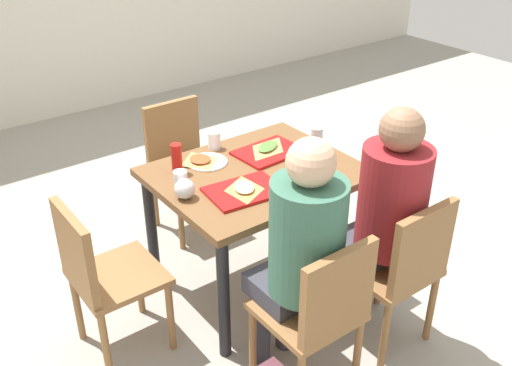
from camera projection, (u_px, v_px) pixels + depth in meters
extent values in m
cube|color=#9E998E|center=(256.00, 283.00, 3.42)|extent=(10.00, 10.00, 0.02)
cube|color=brown|center=(256.00, 174.00, 3.07)|extent=(1.04, 0.84, 0.04)
cylinder|color=black|center=(224.00, 299.00, 2.76)|extent=(0.06, 0.06, 0.70)
cylinder|color=black|center=(361.00, 234.00, 3.24)|extent=(0.06, 0.06, 0.70)
cylinder|color=black|center=(152.00, 231.00, 3.26)|extent=(0.06, 0.06, 0.70)
cylinder|color=black|center=(280.00, 183.00, 3.74)|extent=(0.06, 0.06, 0.70)
cube|color=olive|center=(306.00, 311.00, 2.57)|extent=(0.40, 0.40, 0.03)
cube|color=olive|center=(338.00, 294.00, 2.34)|extent=(0.38, 0.04, 0.40)
cylinder|color=olive|center=(253.00, 342.00, 2.71)|extent=(0.04, 0.04, 0.41)
cylinder|color=olive|center=(308.00, 312.00, 2.89)|extent=(0.04, 0.04, 0.41)
cylinder|color=olive|center=(357.00, 353.00, 2.65)|extent=(0.04, 0.04, 0.41)
cube|color=olive|center=(387.00, 268.00, 2.84)|extent=(0.40, 0.40, 0.03)
cube|color=olive|center=(423.00, 249.00, 2.61)|extent=(0.38, 0.04, 0.40)
cylinder|color=olive|center=(335.00, 298.00, 2.98)|extent=(0.04, 0.04, 0.41)
cylinder|color=olive|center=(380.00, 273.00, 3.16)|extent=(0.04, 0.04, 0.41)
cylinder|color=olive|center=(385.00, 336.00, 2.74)|extent=(0.04, 0.04, 0.41)
cylinder|color=olive|center=(431.00, 307.00, 2.92)|extent=(0.04, 0.04, 0.41)
cube|color=olive|center=(188.00, 171.00, 3.72)|extent=(0.40, 0.40, 0.03)
cube|color=olive|center=(172.00, 131.00, 3.74)|extent=(0.38, 0.04, 0.40)
cylinder|color=olive|center=(226.00, 204.00, 3.80)|extent=(0.04, 0.04, 0.41)
cylinder|color=olive|center=(181.00, 221.00, 3.62)|extent=(0.04, 0.04, 0.41)
cylinder|color=olive|center=(199.00, 183.00, 4.03)|extent=(0.04, 0.04, 0.41)
cylinder|color=olive|center=(155.00, 198.00, 3.86)|extent=(0.04, 0.04, 0.41)
cube|color=olive|center=(118.00, 276.00, 2.78)|extent=(0.40, 0.40, 0.03)
cube|color=olive|center=(75.00, 253.00, 2.59)|extent=(0.04, 0.38, 0.40)
cylinder|color=olive|center=(139.00, 281.00, 3.10)|extent=(0.04, 0.04, 0.41)
cylinder|color=olive|center=(171.00, 316.00, 2.86)|extent=(0.04, 0.04, 0.41)
cylinder|color=olive|center=(77.00, 307.00, 2.92)|extent=(0.04, 0.04, 0.41)
cylinder|color=olive|center=(106.00, 346.00, 2.68)|extent=(0.04, 0.04, 0.41)
cylinder|color=#383842|center=(260.00, 324.00, 2.79)|extent=(0.10, 0.10, 0.44)
cylinder|color=#383842|center=(286.00, 311.00, 2.87)|extent=(0.10, 0.10, 0.44)
cube|color=#383842|center=(288.00, 284.00, 2.63)|extent=(0.32, 0.28, 0.10)
cylinder|color=#386651|center=(307.00, 238.00, 2.40)|extent=(0.32, 0.32, 0.52)
sphere|color=#DBAD89|center=(311.00, 162.00, 2.23)|extent=(0.20, 0.20, 0.20)
cylinder|color=#383842|center=(339.00, 283.00, 3.06)|extent=(0.10, 0.10, 0.44)
cylinder|color=#383842|center=(361.00, 272.00, 3.15)|extent=(0.10, 0.10, 0.44)
cube|color=#383842|center=(369.00, 244.00, 2.90)|extent=(0.32, 0.28, 0.10)
cylinder|color=maroon|center=(393.00, 200.00, 2.67)|extent=(0.32, 0.32, 0.52)
sphere|color=#8C664C|center=(402.00, 130.00, 2.50)|extent=(0.20, 0.20, 0.20)
cube|color=#B21414|center=(244.00, 191.00, 2.86)|extent=(0.39, 0.30, 0.02)
cube|color=#B21414|center=(269.00, 152.00, 3.24)|extent=(0.37, 0.28, 0.02)
cylinder|color=white|center=(207.00, 162.00, 3.14)|extent=(0.22, 0.22, 0.01)
cylinder|color=white|center=(308.00, 179.00, 2.98)|extent=(0.22, 0.22, 0.01)
pyramid|color=#C68C47|center=(244.00, 189.00, 2.85)|extent=(0.22, 0.24, 0.01)
ellipsoid|color=#D8C67F|center=(244.00, 187.00, 2.85)|extent=(0.16, 0.17, 0.01)
pyramid|color=tan|center=(268.00, 148.00, 3.25)|extent=(0.27, 0.23, 0.01)
ellipsoid|color=#4C7233|center=(268.00, 146.00, 3.25)|extent=(0.19, 0.16, 0.01)
pyramid|color=tan|center=(200.00, 160.00, 3.14)|extent=(0.18, 0.21, 0.01)
ellipsoid|color=#B74723|center=(200.00, 159.00, 3.13)|extent=(0.13, 0.14, 0.01)
cylinder|color=white|center=(214.00, 140.00, 3.28)|extent=(0.07, 0.07, 0.10)
cylinder|color=white|center=(305.00, 188.00, 2.80)|extent=(0.07, 0.07, 0.10)
cylinder|color=white|center=(180.00, 181.00, 2.87)|extent=(0.07, 0.07, 0.10)
cylinder|color=#B7BCC6|center=(317.00, 138.00, 3.28)|extent=(0.07, 0.07, 0.12)
cylinder|color=red|center=(177.00, 158.00, 3.01)|extent=(0.06, 0.06, 0.16)
sphere|color=silver|center=(185.00, 189.00, 2.79)|extent=(0.10, 0.10, 0.10)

